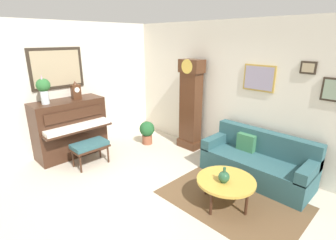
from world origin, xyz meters
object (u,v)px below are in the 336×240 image
at_px(coffee_table, 226,181).
at_px(flower_vase, 44,88).
at_px(piano, 70,128).
at_px(mantel_clock, 76,91).
at_px(potted_plant, 147,131).
at_px(couch, 257,162).
at_px(piano_bench, 90,146).
at_px(grandfather_clock, 191,107).
at_px(green_jug, 224,177).

xyz_separation_m(coffee_table, flower_vase, (-3.35, -1.28, 1.14)).
bearing_deg(piano, mantel_clock, 89.36).
height_order(piano, mantel_clock, mantel_clock).
bearing_deg(potted_plant, piano, -114.79).
bearing_deg(potted_plant, couch, 8.86).
height_order(piano_bench, mantel_clock, mantel_clock).
relative_size(coffee_table, flower_vase, 1.52).
relative_size(grandfather_clock, potted_plant, 3.62).
height_order(mantel_clock, flower_vase, flower_vase).
bearing_deg(flower_vase, potted_plant, 70.10).
bearing_deg(couch, mantel_clock, -152.42).
distance_m(piano, coffee_table, 3.47).
distance_m(coffee_table, mantel_clock, 3.56).
distance_m(couch, coffee_table, 1.09).
distance_m(grandfather_clock, potted_plant, 1.21).
relative_size(grandfather_clock, green_jug, 8.46).
relative_size(grandfather_clock, coffee_table, 2.31).
bearing_deg(coffee_table, grandfather_clock, 144.79).
xyz_separation_m(flower_vase, potted_plant, (0.71, 1.96, -1.21)).
xyz_separation_m(piano_bench, green_jug, (2.63, 0.74, 0.11)).
xyz_separation_m(grandfather_clock, coffee_table, (1.80, -1.27, -0.57)).
bearing_deg(coffee_table, mantel_clock, -169.09).
bearing_deg(piano_bench, grandfather_clock, 68.46).
xyz_separation_m(couch, coffee_table, (0.03, -1.09, 0.08)).
bearing_deg(green_jug, mantel_clock, -170.54).
relative_size(piano_bench, flower_vase, 1.21).
xyz_separation_m(piano_bench, potted_plant, (-0.02, 1.50, -0.08)).
xyz_separation_m(grandfather_clock, potted_plant, (-0.85, -0.59, -0.64)).
bearing_deg(grandfather_clock, flower_vase, -121.43).
distance_m(piano, green_jug, 3.45).
bearing_deg(grandfather_clock, mantel_clock, -129.13).
distance_m(piano, piano_bench, 0.76).
bearing_deg(potted_plant, flower_vase, -109.90).
relative_size(grandfather_clock, mantel_clock, 5.34).
height_order(grandfather_clock, green_jug, grandfather_clock).
distance_m(piano, mantel_clock, 0.80).
xyz_separation_m(couch, mantel_clock, (-3.32, -1.73, 1.08)).
bearing_deg(couch, green_jug, -87.77).
distance_m(piano_bench, green_jug, 2.73).
bearing_deg(piano_bench, mantel_clock, 166.41).
bearing_deg(piano_bench, green_jug, 15.65).
xyz_separation_m(piano, piano_bench, (0.73, 0.04, -0.21)).
bearing_deg(couch, piano, -149.59).
bearing_deg(coffee_table, potted_plant, 165.56).
distance_m(couch, green_jug, 1.19).
distance_m(piano_bench, potted_plant, 1.51).
distance_m(couch, potted_plant, 2.64).
xyz_separation_m(mantel_clock, flower_vase, (-0.00, -0.63, 0.14)).
bearing_deg(coffee_table, piano, -165.59).
bearing_deg(green_jug, coffee_table, 97.28).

